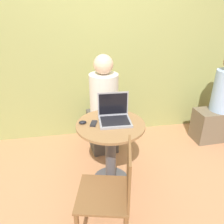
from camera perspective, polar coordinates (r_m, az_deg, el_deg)
The scene contains 9 objects.
ground_plane at distance 2.53m, azimuth -0.33°, elevation -17.32°, with size 12.00×12.00×0.00m, color tan.
back_wall at distance 2.95m, azimuth -4.13°, elevation 17.39°, with size 7.00×0.05×2.60m.
round_table at distance 2.23m, azimuth -0.36°, elevation -8.25°, with size 0.67×0.67×0.71m.
laptop at distance 2.14m, azimuth 0.60°, elevation -0.89°, with size 0.32×0.27×0.27m.
cell_phone at distance 2.10m, azimuth -4.82°, elevation -3.00°, with size 0.08×0.12×0.02m.
computer_mouse at distance 2.12m, azimuth -7.69°, elevation -2.69°, with size 0.07×0.05×0.03m.
chair_empty at distance 1.79m, azimuth 0.01°, elevation -20.35°, with size 0.48×0.48×0.86m.
person_seated at distance 2.75m, azimuth -2.34°, elevation -0.05°, with size 0.38×0.55×1.26m.
person_background at distance 3.30m, azimuth 26.05°, elevation 1.40°, with size 0.51×0.33×1.22m.
Camera 1 is at (-0.31, -1.82, 1.74)m, focal length 35.00 mm.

